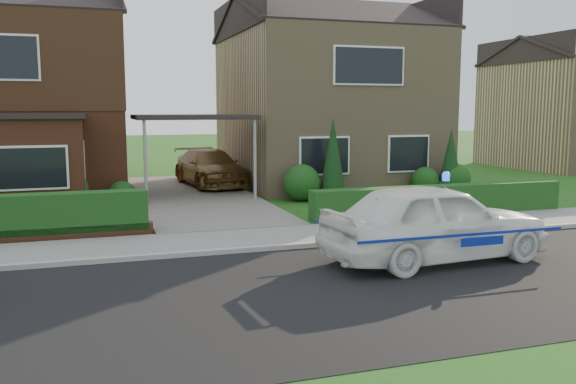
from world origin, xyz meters
name	(u,v)px	position (x,y,z in m)	size (l,w,h in m)	color
ground	(308,294)	(0.00, 0.00, 0.00)	(120.00, 120.00, 0.00)	#194612
road	(308,294)	(0.00, 0.00, 0.00)	(60.00, 6.00, 0.02)	black
kerb	(259,249)	(0.00, 3.05, 0.06)	(60.00, 0.16, 0.12)	#9E9993
sidewalk	(246,239)	(0.00, 4.10, 0.05)	(60.00, 2.00, 0.10)	slate
driveway	(195,197)	(0.00, 11.00, 0.06)	(3.80, 12.00, 0.12)	#666059
house_left	(9,84)	(-5.78, 13.90, 3.81)	(7.50, 9.53, 7.25)	brown
house_right	(325,91)	(5.80, 13.99, 3.66)	(7.50, 8.06, 7.25)	#987E5D
carport_link	(193,118)	(0.00, 10.95, 2.66)	(3.80, 3.00, 2.77)	black
hedge_right	(440,218)	(5.80, 5.35, 0.00)	(7.50, 0.55, 0.80)	black
shrub_left_mid	(65,191)	(-4.00, 9.30, 0.66)	(1.32, 1.32, 1.32)	black
shrub_left_near	(122,195)	(-2.40, 9.60, 0.42)	(0.84, 0.84, 0.84)	black
shrub_right_near	(302,183)	(3.20, 9.40, 0.60)	(1.20, 1.20, 1.20)	black
shrub_right_mid	(425,181)	(7.80, 9.50, 0.48)	(0.96, 0.96, 0.96)	black
shrub_right_far	(455,179)	(8.80, 9.20, 0.54)	(1.08, 1.08, 1.08)	black
conifer_a	(333,161)	(4.20, 9.20, 1.30)	(0.90, 0.90, 2.60)	black
conifer_b	(450,163)	(8.60, 9.20, 1.10)	(0.90, 0.90, 2.20)	black
neighbour_right	(571,116)	(20.00, 16.00, 2.60)	(6.50, 7.00, 5.20)	#987E5D
police_car	(435,222)	(3.07, 1.20, 0.78)	(4.21, 4.71, 1.72)	white
driveway_car	(210,167)	(1.00, 13.45, 0.78)	(1.86, 4.57, 1.33)	brown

